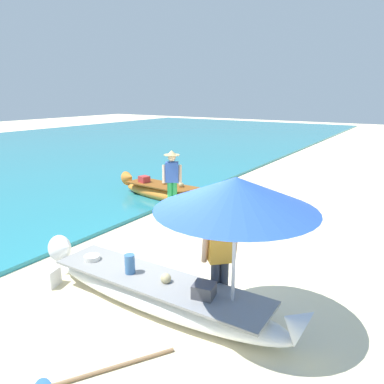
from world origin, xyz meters
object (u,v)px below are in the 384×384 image
(person_vendor_hatted, at_px, (172,176))
(cooler_box, at_px, (45,277))
(patio_umbrella_large, at_px, (236,194))
(person_tourist_customer, at_px, (220,255))
(boat_white_foreground, at_px, (157,291))
(boat_orange_midground, at_px, (174,194))
(paddle, at_px, (89,375))

(person_vendor_hatted, bearing_deg, cooler_box, -82.90)
(patio_umbrella_large, distance_m, cooler_box, 3.90)
(person_vendor_hatted, relative_size, patio_umbrella_large, 0.78)
(person_tourist_customer, bearing_deg, boat_white_foreground, -150.65)
(boat_orange_midground, xyz_separation_m, cooler_box, (0.98, -5.29, -0.13))
(person_tourist_customer, bearing_deg, cooler_box, -161.00)
(patio_umbrella_large, xyz_separation_m, paddle, (-1.03, -1.73, -2.00))
(patio_umbrella_large, distance_m, paddle, 2.83)
(person_vendor_hatted, distance_m, person_tourist_customer, 5.06)
(person_vendor_hatted, bearing_deg, paddle, -63.05)
(paddle, bearing_deg, person_tourist_customer, 73.58)
(boat_white_foreground, bearing_deg, paddle, -81.73)
(cooler_box, relative_size, paddle, 0.30)
(patio_umbrella_large, height_order, paddle, patio_umbrella_large)
(patio_umbrella_large, bearing_deg, paddle, -120.75)
(paddle, bearing_deg, person_vendor_hatted, 116.95)
(person_vendor_hatted, xyz_separation_m, cooler_box, (0.58, -4.64, -0.86))
(person_vendor_hatted, distance_m, paddle, 6.49)
(boat_orange_midground, height_order, patio_umbrella_large, patio_umbrella_large)
(person_vendor_hatted, bearing_deg, boat_orange_midground, 121.45)
(boat_white_foreground, distance_m, cooler_box, 2.16)
(boat_white_foreground, distance_m, person_vendor_hatted, 4.95)
(boat_orange_midground, height_order, paddle, boat_orange_midground)
(boat_white_foreground, xyz_separation_m, person_tourist_customer, (0.85, 0.48, 0.66))
(boat_white_foreground, xyz_separation_m, boat_orange_midground, (-3.07, 4.76, 0.02))
(person_vendor_hatted, height_order, person_tourist_customer, person_vendor_hatted)
(cooler_box, height_order, paddle, cooler_box)
(boat_orange_midground, bearing_deg, cooler_box, -79.52)
(person_tourist_customer, relative_size, cooler_box, 3.57)
(boat_white_foreground, xyz_separation_m, paddle, (0.23, -1.62, -0.24))
(person_tourist_customer, bearing_deg, paddle, -106.42)
(person_tourist_customer, bearing_deg, person_vendor_hatted, 134.22)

